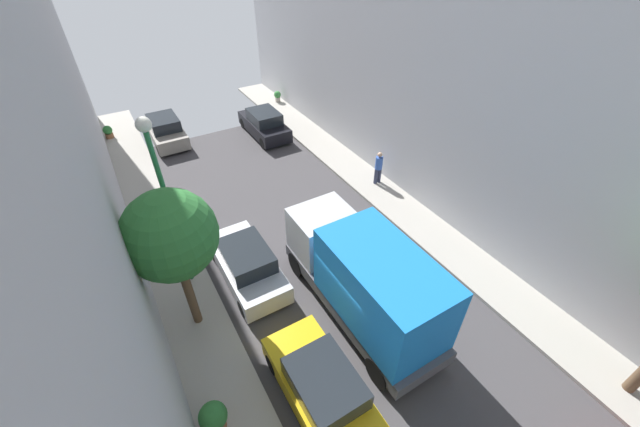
# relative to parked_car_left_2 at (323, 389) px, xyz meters

# --- Properties ---
(ground) EXTENTS (32.00, 32.00, 0.00)m
(ground) POSITION_rel_parked_car_left_2_xyz_m (2.70, 1.86, -0.72)
(ground) COLOR #423F42
(sidewalk_left) EXTENTS (2.00, 44.00, 0.15)m
(sidewalk_left) POSITION_rel_parked_car_left_2_xyz_m (-2.30, 1.86, -0.64)
(sidewalk_left) COLOR #A8A399
(sidewalk_left) RESTS_ON ground
(sidewalk_right) EXTENTS (2.00, 44.00, 0.15)m
(sidewalk_right) POSITION_rel_parked_car_left_2_xyz_m (7.70, 1.86, -0.64)
(sidewalk_right) COLOR #A8A399
(sidewalk_right) RESTS_ON ground
(parked_car_left_2) EXTENTS (1.78, 4.20, 1.57)m
(parked_car_left_2) POSITION_rel_parked_car_left_2_xyz_m (0.00, 0.00, 0.00)
(parked_car_left_2) COLOR gold
(parked_car_left_2) RESTS_ON ground
(parked_car_left_3) EXTENTS (1.78, 4.20, 1.57)m
(parked_car_left_3) POSITION_rel_parked_car_left_2_xyz_m (0.00, 5.44, 0.00)
(parked_car_left_3) COLOR silver
(parked_car_left_3) RESTS_ON ground
(parked_car_left_4) EXTENTS (1.78, 4.20, 1.57)m
(parked_car_left_4) POSITION_rel_parked_car_left_2_xyz_m (0.00, 18.15, 0.00)
(parked_car_left_4) COLOR gray
(parked_car_left_4) RESTS_ON ground
(parked_car_right_2) EXTENTS (1.78, 4.20, 1.57)m
(parked_car_right_2) POSITION_rel_parked_car_left_2_xyz_m (5.40, 15.90, 0.00)
(parked_car_right_2) COLOR black
(parked_car_right_2) RESTS_ON ground
(delivery_truck) EXTENTS (2.26, 6.60, 3.38)m
(delivery_truck) POSITION_rel_parked_car_left_2_xyz_m (2.70, 1.92, 1.07)
(delivery_truck) COLOR #4C4C51
(delivery_truck) RESTS_ON ground
(pedestrian) EXTENTS (0.40, 0.36, 1.72)m
(pedestrian) POSITION_rel_parked_car_left_2_xyz_m (7.99, 7.93, 0.35)
(pedestrian) COLOR #2D334C
(pedestrian) RESTS_ON sidewalk_right
(street_tree_2) EXTENTS (2.64, 2.64, 5.15)m
(street_tree_2) POSITION_rel_parked_car_left_2_xyz_m (-2.24, 4.42, 3.23)
(street_tree_2) COLOR brown
(street_tree_2) RESTS_ON sidewalk_left
(potted_plant_0) EXTENTS (0.74, 0.74, 1.04)m
(potted_plant_0) POSITION_rel_parked_car_left_2_xyz_m (-2.81, 0.80, 0.00)
(potted_plant_0) COLOR brown
(potted_plant_0) RESTS_ON sidewalk_left
(potted_plant_3) EXTENTS (0.53, 0.53, 0.76)m
(potted_plant_3) POSITION_rel_parked_car_left_2_xyz_m (-2.97, 20.10, -0.18)
(potted_plant_3) COLOR brown
(potted_plant_3) RESTS_ON sidewalk_left
(potted_plant_5) EXTENTS (0.49, 0.49, 0.76)m
(potted_plant_5) POSITION_rel_parked_car_left_2_xyz_m (8.22, 19.91, -0.15)
(potted_plant_5) COLOR #B2A899
(potted_plant_5) RESTS_ON sidewalk_right
(lamp_post) EXTENTS (0.44, 0.44, 6.43)m
(lamp_post) POSITION_rel_parked_car_left_2_xyz_m (-1.90, 6.39, 3.57)
(lamp_post) COLOR #26723F
(lamp_post) RESTS_ON sidewalk_left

